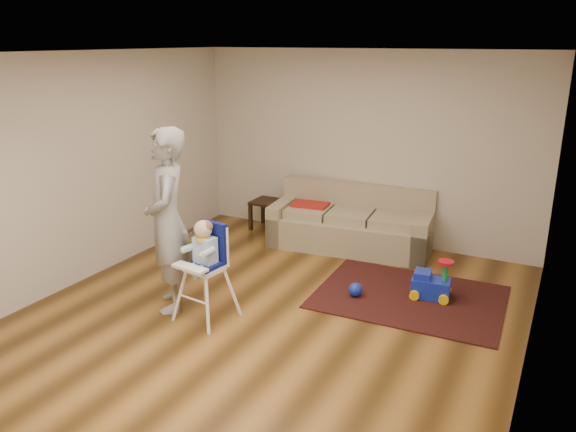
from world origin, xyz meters
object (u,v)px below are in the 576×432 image
at_px(sofa, 351,219).
at_px(high_chair, 205,272).
at_px(side_table, 268,214).
at_px(ride_on_toy, 432,278).
at_px(adult, 168,221).
at_px(toy_ball, 356,290).

distance_m(sofa, high_chair, 2.72).
bearing_deg(side_table, sofa, -8.02).
height_order(sofa, side_table, sofa).
bearing_deg(sofa, high_chair, -108.33).
height_order(ride_on_toy, adult, adult).
relative_size(side_table, high_chair, 0.41).
bearing_deg(sofa, side_table, 165.92).
bearing_deg(ride_on_toy, side_table, 148.45).
relative_size(toy_ball, high_chair, 0.15).
relative_size(high_chair, adult, 0.55).
bearing_deg(toy_ball, high_chair, -136.08).
xyz_separation_m(side_table, toy_ball, (2.09, -1.68, -0.13)).
distance_m(ride_on_toy, adult, 2.99).
distance_m(side_table, high_chair, 3.00).
distance_m(toy_ball, high_chair, 1.75).
height_order(side_table, high_chair, high_chair).
bearing_deg(ride_on_toy, sofa, 134.99).
distance_m(side_table, ride_on_toy, 3.14).
distance_m(ride_on_toy, toy_ball, 0.87).
relative_size(ride_on_toy, high_chair, 0.42).
xyz_separation_m(side_table, adult, (0.37, -2.81, 0.76)).
xyz_separation_m(side_table, high_chair, (0.86, -2.86, 0.30)).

